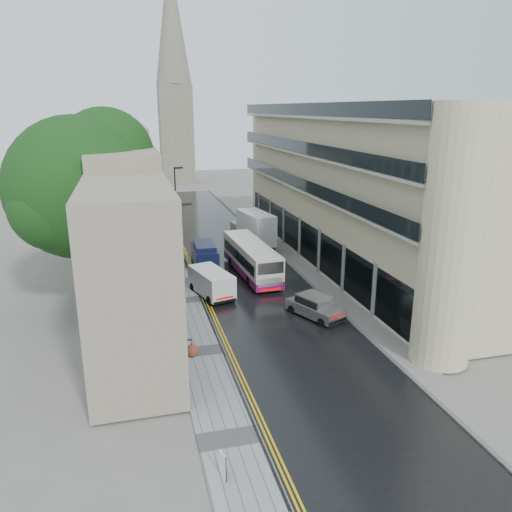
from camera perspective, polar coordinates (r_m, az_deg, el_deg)
name	(u,v)px	position (r m, az deg, el deg)	size (l,w,h in m)	color
ground	(381,457)	(22.69, 14.10, -21.34)	(200.00, 200.00, 0.00)	slate
road	(237,263)	(46.04, -2.24, -0.84)	(9.00, 85.00, 0.02)	black
left_sidewalk	(173,268)	(45.20, -9.50, -1.33)	(2.70, 85.00, 0.12)	gray
right_sidewalk	(292,258)	(47.42, 4.14, -0.29)	(1.80, 85.00, 0.12)	slate
old_shop_row	(126,199)	(46.09, -14.63, 6.32)	(4.50, 56.00, 12.00)	gray
modern_block	(350,186)	(46.36, 10.73, 7.88)	(8.00, 40.00, 14.00)	#C1B18F
church_spire	(173,73)	(98.13, -9.41, 19.98)	(6.40, 6.40, 40.00)	gray
tree_near	(81,212)	(36.22, -19.41, 4.77)	(10.56, 10.56, 13.89)	black
tree_far	(95,192)	(49.10, -17.91, 6.93)	(9.24, 9.24, 12.46)	black
cream_bus	(249,270)	(39.63, -0.82, -1.61)	(2.32, 10.19, 2.78)	silver
white_lorry	(251,234)	(48.76, -0.59, 2.50)	(2.17, 7.24, 3.80)	white
silver_hatchback	(322,316)	(32.95, 7.57, -6.78)	(1.80, 4.11, 1.54)	#B3B3B8
white_van	(209,291)	(36.23, -5.35, -4.06)	(1.96, 4.56, 2.06)	silver
navy_van	(196,262)	(42.51, -6.86, -0.64)	(1.98, 4.96, 2.53)	black
pedestrian	(174,274)	(40.72, -9.39, -2.00)	(0.61, 0.40, 1.69)	black
lamp_post_near	(183,252)	(36.68, -8.35, 0.42)	(0.80, 0.18, 7.12)	black
lamp_post_far	(176,209)	(50.06, -9.10, 5.32)	(0.91, 0.20, 8.13)	black
estate_sign	(223,465)	(20.71, -3.81, -22.76)	(0.08, 0.63, 1.06)	white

